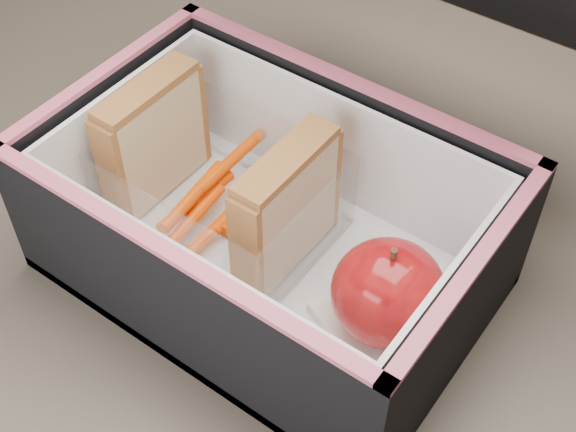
# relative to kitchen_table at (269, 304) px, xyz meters

# --- Properties ---
(kitchen_table) EXTENTS (1.20, 0.80, 0.75)m
(kitchen_table) POSITION_rel_kitchen_table_xyz_m (0.00, 0.00, 0.00)
(kitchen_table) COLOR brown
(kitchen_table) RESTS_ON ground
(lunch_bag) EXTENTS (0.33, 0.36, 0.28)m
(lunch_bag) POSITION_rel_kitchen_table_xyz_m (0.02, -0.02, 0.16)
(lunch_bag) COLOR black
(lunch_bag) RESTS_ON kitchen_table
(plastic_tub) EXTENTS (0.18, 0.13, 0.07)m
(plastic_tub) POSITION_rel_kitchen_table_xyz_m (-0.03, -0.02, 0.14)
(plastic_tub) COLOR white
(plastic_tub) RESTS_ON lunch_bag
(sandwich_left) EXTENTS (0.03, 0.09, 0.11)m
(sandwich_left) POSITION_rel_kitchen_table_xyz_m (-0.10, -0.02, 0.16)
(sandwich_left) COLOR #D3BB8B
(sandwich_left) RESTS_ON plastic_tub
(sandwich_right) EXTENTS (0.03, 0.10, 0.11)m
(sandwich_right) POSITION_rel_kitchen_table_xyz_m (0.03, -0.02, 0.16)
(sandwich_right) COLOR #D3BB8B
(sandwich_right) RESTS_ON plastic_tub
(carrot_sticks) EXTENTS (0.05, 0.14, 0.03)m
(carrot_sticks) POSITION_rel_kitchen_table_xyz_m (-0.04, -0.02, 0.12)
(carrot_sticks) COLOR #E04406
(carrot_sticks) RESTS_ON plastic_tub
(paper_napkin) EXTENTS (0.10, 0.10, 0.01)m
(paper_napkin) POSITION_rel_kitchen_table_xyz_m (0.13, -0.02, 0.11)
(paper_napkin) COLOR white
(paper_napkin) RESTS_ON lunch_bag
(red_apple) EXTENTS (0.10, 0.10, 0.08)m
(red_apple) POSITION_rel_kitchen_table_xyz_m (0.13, -0.03, 0.15)
(red_apple) COLOR maroon
(red_apple) RESTS_ON paper_napkin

